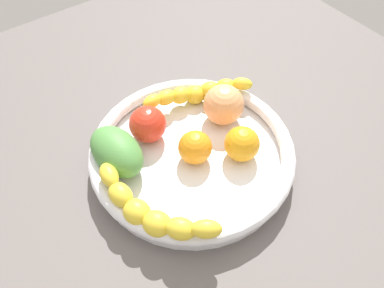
{
  "coord_description": "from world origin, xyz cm",
  "views": [
    {
      "loc": [
        -26.0,
        -35.46,
        61.82
      ],
      "look_at": [
        0.0,
        0.0,
        8.31
      ],
      "focal_mm": 37.63,
      "sensor_mm": 36.0,
      "label": 1
    }
  ],
  "objects_px": {
    "mango_green": "(117,151)",
    "peach_blush": "(224,105)",
    "orange_mid_left": "(242,144)",
    "tomato_red": "(148,124)",
    "orange_front": "(195,147)",
    "banana_draped_right": "(150,212)",
    "fruit_bowl": "(192,154)",
    "banana_draped_left": "(196,93)"
  },
  "relations": [
    {
      "from": "banana_draped_left",
      "to": "tomato_red",
      "type": "bearing_deg",
      "value": -171.91
    },
    {
      "from": "orange_front",
      "to": "orange_mid_left",
      "type": "bearing_deg",
      "value": -31.88
    },
    {
      "from": "fruit_bowl",
      "to": "tomato_red",
      "type": "relative_size",
      "value": 5.4
    },
    {
      "from": "fruit_bowl",
      "to": "tomato_red",
      "type": "bearing_deg",
      "value": 115.31
    },
    {
      "from": "orange_front",
      "to": "peach_blush",
      "type": "relative_size",
      "value": 0.78
    },
    {
      "from": "banana_draped_right",
      "to": "orange_mid_left",
      "type": "bearing_deg",
      "value": 5.44
    },
    {
      "from": "orange_mid_left",
      "to": "peach_blush",
      "type": "relative_size",
      "value": 0.82
    },
    {
      "from": "tomato_red",
      "to": "peach_blush",
      "type": "height_order",
      "value": "peach_blush"
    },
    {
      "from": "banana_draped_right",
      "to": "orange_front",
      "type": "xyz_separation_m",
      "value": [
        0.13,
        0.06,
        -0.0
      ]
    },
    {
      "from": "fruit_bowl",
      "to": "orange_front",
      "type": "relative_size",
      "value": 6.1
    },
    {
      "from": "orange_mid_left",
      "to": "banana_draped_right",
      "type": "bearing_deg",
      "value": -174.56
    },
    {
      "from": "orange_front",
      "to": "mango_green",
      "type": "relative_size",
      "value": 0.51
    },
    {
      "from": "mango_green",
      "to": "peach_blush",
      "type": "height_order",
      "value": "peach_blush"
    },
    {
      "from": "banana_draped_right",
      "to": "mango_green",
      "type": "relative_size",
      "value": 1.87
    },
    {
      "from": "orange_mid_left",
      "to": "tomato_red",
      "type": "xyz_separation_m",
      "value": [
        -0.11,
        0.13,
        0.0
      ]
    },
    {
      "from": "fruit_bowl",
      "to": "banana_draped_right",
      "type": "distance_m",
      "value": 0.15
    },
    {
      "from": "banana_draped_left",
      "to": "peach_blush",
      "type": "bearing_deg",
      "value": -75.25
    },
    {
      "from": "orange_front",
      "to": "banana_draped_right",
      "type": "bearing_deg",
      "value": -154.94
    },
    {
      "from": "mango_green",
      "to": "banana_draped_left",
      "type": "bearing_deg",
      "value": 11.2
    },
    {
      "from": "banana_draped_right",
      "to": "mango_green",
      "type": "xyz_separation_m",
      "value": [
        0.02,
        0.13,
        0.0
      ]
    },
    {
      "from": "mango_green",
      "to": "orange_mid_left",
      "type": "bearing_deg",
      "value": -31.21
    },
    {
      "from": "orange_front",
      "to": "orange_mid_left",
      "type": "height_order",
      "value": "orange_mid_left"
    },
    {
      "from": "fruit_bowl",
      "to": "tomato_red",
      "type": "height_order",
      "value": "tomato_red"
    },
    {
      "from": "banana_draped_right",
      "to": "peach_blush",
      "type": "distance_m",
      "value": 0.25
    },
    {
      "from": "mango_green",
      "to": "peach_blush",
      "type": "relative_size",
      "value": 1.53
    },
    {
      "from": "tomato_red",
      "to": "peach_blush",
      "type": "distance_m",
      "value": 0.14
    },
    {
      "from": "banana_draped_left",
      "to": "orange_mid_left",
      "type": "height_order",
      "value": "orange_mid_left"
    },
    {
      "from": "fruit_bowl",
      "to": "banana_draped_left",
      "type": "bearing_deg",
      "value": 50.17
    },
    {
      "from": "banana_draped_right",
      "to": "tomato_red",
      "type": "height_order",
      "value": "tomato_red"
    },
    {
      "from": "banana_draped_left",
      "to": "tomato_red",
      "type": "xyz_separation_m",
      "value": [
        -0.12,
        -0.02,
        0.0
      ]
    },
    {
      "from": "orange_front",
      "to": "banana_draped_left",
      "type": "bearing_deg",
      "value": 52.82
    },
    {
      "from": "orange_mid_left",
      "to": "mango_green",
      "type": "bearing_deg",
      "value": 148.79
    },
    {
      "from": "banana_draped_right",
      "to": "orange_mid_left",
      "type": "distance_m",
      "value": 0.2
    },
    {
      "from": "fruit_bowl",
      "to": "mango_green",
      "type": "relative_size",
      "value": 3.12
    },
    {
      "from": "banana_draped_right",
      "to": "tomato_red",
      "type": "distance_m",
      "value": 0.18
    },
    {
      "from": "banana_draped_left",
      "to": "orange_mid_left",
      "type": "relative_size",
      "value": 3.35
    },
    {
      "from": "peach_blush",
      "to": "tomato_red",
      "type": "bearing_deg",
      "value": 161.71
    },
    {
      "from": "tomato_red",
      "to": "peach_blush",
      "type": "bearing_deg",
      "value": -18.29
    },
    {
      "from": "fruit_bowl",
      "to": "mango_green",
      "type": "bearing_deg",
      "value": 152.39
    },
    {
      "from": "banana_draped_left",
      "to": "orange_front",
      "type": "relative_size",
      "value": 3.51
    },
    {
      "from": "banana_draped_right",
      "to": "tomato_red",
      "type": "relative_size",
      "value": 3.23
    },
    {
      "from": "fruit_bowl",
      "to": "mango_green",
      "type": "distance_m",
      "value": 0.13
    }
  ]
}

